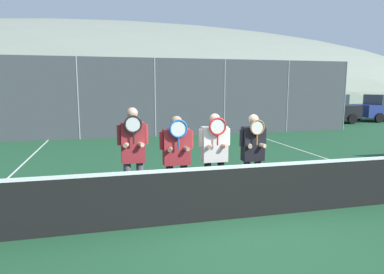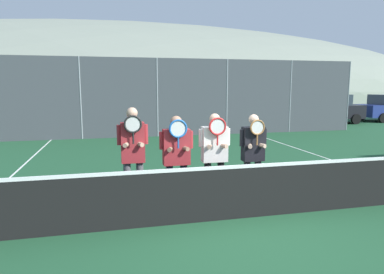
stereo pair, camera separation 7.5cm
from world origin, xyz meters
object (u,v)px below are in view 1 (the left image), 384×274
car_center (246,110)px  car_left_of_center (155,110)px  player_rightmost (253,152)px  car_far_left (51,113)px  player_leftmost (133,152)px  player_center_right (215,151)px  car_right_of_center (324,108)px  player_center_left (177,153)px

car_center → car_left_of_center: bearing=179.5°
car_left_of_center → player_rightmost: bearing=-89.4°
car_far_left → car_center: 10.58m
player_leftmost → player_center_right: (1.51, 0.00, -0.06)m
player_leftmost → player_rightmost: size_ratio=1.09×
player_rightmost → car_right_of_center: bearing=50.5°
player_rightmost → car_right_of_center: car_right_of_center is taller
player_center_left → car_center: 14.08m
player_leftmost → car_right_of_center: (12.40, 12.24, -0.20)m
player_leftmost → car_far_left: 12.99m
player_leftmost → car_right_of_center: player_leftmost is taller
player_center_left → player_center_right: (0.73, 0.03, 0.00)m
car_far_left → player_center_left: bearing=-72.6°
player_rightmost → car_far_left: size_ratio=0.37×
player_center_left → car_far_left: car_far_left is taller
player_center_right → car_center: (5.90, 12.40, -0.15)m
player_center_right → player_center_left: bearing=-177.9°
player_leftmost → car_center: player_leftmost is taller
player_leftmost → car_right_of_center: size_ratio=0.46×
player_center_left → car_right_of_center: car_right_of_center is taller
player_center_left → player_rightmost: player_rightmost is taller
car_far_left → car_left_of_center: 5.30m
car_center → car_right_of_center: bearing=-1.8°
player_leftmost → player_center_right: size_ratio=1.08×
player_leftmost → car_center: 14.44m
car_left_of_center → car_right_of_center: car_left_of_center is taller
player_center_left → car_left_of_center: size_ratio=0.37×
car_far_left → car_left_of_center: (5.30, -0.14, 0.05)m
player_leftmost → car_far_left: (-3.18, 12.59, -0.20)m
car_far_left → car_right_of_center: car_right_of_center is taller
player_rightmost → car_center: (5.15, 12.45, -0.11)m
player_center_right → car_left_of_center: size_ratio=0.37×
player_rightmost → car_far_left: 13.76m
player_center_left → player_leftmost: bearing=178.0°
player_center_right → car_center: bearing=64.6°
player_center_right → car_far_left: player_center_right is taller
car_far_left → car_right_of_center: (15.58, -0.35, 0.01)m
player_center_left → car_left_of_center: 12.55m
player_leftmost → car_center: size_ratio=0.41×
player_leftmost → car_far_left: size_ratio=0.40×
car_right_of_center → player_center_left: bearing=-133.5°
player_center_left → car_far_left: (-3.95, 12.62, -0.14)m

